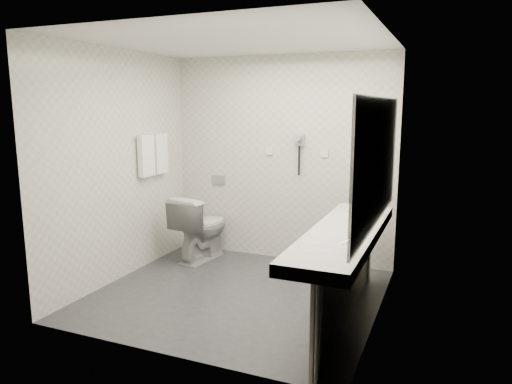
% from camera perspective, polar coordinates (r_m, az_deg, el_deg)
% --- Properties ---
extents(floor, '(2.80, 2.80, 0.00)m').
position_cam_1_polar(floor, '(4.98, -2.31, -12.15)').
color(floor, '#2A2B2F').
rests_on(floor, ground).
extents(ceiling, '(2.80, 2.80, 0.00)m').
position_cam_1_polar(ceiling, '(4.63, -2.55, 17.74)').
color(ceiling, silver).
rests_on(ceiling, wall_back).
extents(wall_back, '(2.80, 0.00, 2.80)m').
position_cam_1_polar(wall_back, '(5.84, 2.99, 3.92)').
color(wall_back, beige).
rests_on(wall_back, floor).
extents(wall_front, '(2.80, 0.00, 2.80)m').
position_cam_1_polar(wall_front, '(3.52, -11.39, -0.56)').
color(wall_front, beige).
rests_on(wall_front, floor).
extents(wall_left, '(0.00, 2.60, 2.60)m').
position_cam_1_polar(wall_left, '(5.38, -16.08, 2.98)').
color(wall_left, beige).
rests_on(wall_left, floor).
extents(wall_right, '(0.00, 2.60, 2.60)m').
position_cam_1_polar(wall_right, '(4.25, 14.95, 1.15)').
color(wall_right, beige).
rests_on(wall_right, floor).
extents(vanity_counter, '(0.55, 2.20, 0.10)m').
position_cam_1_polar(vanity_counter, '(4.20, 10.55, -5.08)').
color(vanity_counter, silver).
rests_on(vanity_counter, floor).
extents(vanity_panel, '(0.03, 2.15, 0.75)m').
position_cam_1_polar(vanity_panel, '(4.32, 10.69, -10.55)').
color(vanity_panel, '#9C9993').
rests_on(vanity_panel, floor).
extents(vanity_post_near, '(0.06, 0.06, 0.75)m').
position_cam_1_polar(vanity_post_near, '(3.39, 7.36, -16.58)').
color(vanity_post_near, silver).
rests_on(vanity_post_near, floor).
extents(vanity_post_far, '(0.06, 0.06, 0.75)m').
position_cam_1_polar(vanity_post_far, '(5.29, 13.39, -6.74)').
color(vanity_post_far, silver).
rests_on(vanity_post_far, floor).
extents(mirror, '(0.02, 2.20, 1.05)m').
position_cam_1_polar(mirror, '(4.03, 14.48, 3.55)').
color(mirror, '#B2BCC6').
rests_on(mirror, wall_right).
extents(basin_near, '(0.40, 0.31, 0.05)m').
position_cam_1_polar(basin_near, '(3.58, 8.35, -7.16)').
color(basin_near, silver).
rests_on(basin_near, vanity_counter).
extents(basin_far, '(0.40, 0.31, 0.05)m').
position_cam_1_polar(basin_far, '(4.81, 12.21, -2.73)').
color(basin_far, silver).
rests_on(basin_far, vanity_counter).
extents(faucet_near, '(0.04, 0.04, 0.15)m').
position_cam_1_polar(faucet_near, '(3.51, 11.49, -6.06)').
color(faucet_near, silver).
rests_on(faucet_near, vanity_counter).
extents(faucet_far, '(0.04, 0.04, 0.15)m').
position_cam_1_polar(faucet_far, '(4.76, 14.56, -1.86)').
color(faucet_far, silver).
rests_on(faucet_far, vanity_counter).
extents(soap_bottle_a, '(0.05, 0.05, 0.10)m').
position_cam_1_polar(soap_bottle_a, '(4.11, 12.06, -4.00)').
color(soap_bottle_a, white).
rests_on(soap_bottle_a, vanity_counter).
extents(soap_bottle_c, '(0.05, 0.05, 0.12)m').
position_cam_1_polar(soap_bottle_c, '(4.17, 12.61, -3.70)').
color(soap_bottle_c, white).
rests_on(soap_bottle_c, vanity_counter).
extents(glass_left, '(0.07, 0.07, 0.11)m').
position_cam_1_polar(glass_left, '(4.39, 12.27, -3.03)').
color(glass_left, silver).
rests_on(glass_left, vanity_counter).
extents(toilet, '(0.56, 0.86, 0.82)m').
position_cam_1_polar(toilet, '(5.95, -6.63, -4.24)').
color(toilet, silver).
rests_on(toilet, floor).
extents(flush_plate, '(0.18, 0.02, 0.12)m').
position_cam_1_polar(flush_plate, '(6.20, -4.50, 1.48)').
color(flush_plate, '#B2B5BA').
rests_on(flush_plate, wall_back).
extents(pedal_bin, '(0.22, 0.22, 0.25)m').
position_cam_1_polar(pedal_bin, '(5.48, 3.94, -8.60)').
color(pedal_bin, '#B2B5BA').
rests_on(pedal_bin, floor).
extents(bin_lid, '(0.18, 0.18, 0.02)m').
position_cam_1_polar(bin_lid, '(5.44, 3.96, -7.27)').
color(bin_lid, '#B2B5BA').
rests_on(bin_lid, pedal_bin).
extents(towel_rail, '(0.02, 0.62, 0.02)m').
position_cam_1_polar(towel_rail, '(5.76, -12.42, 6.60)').
color(towel_rail, silver).
rests_on(towel_rail, wall_left).
extents(towel_near, '(0.07, 0.24, 0.48)m').
position_cam_1_polar(towel_near, '(5.66, -13.06, 4.28)').
color(towel_near, white).
rests_on(towel_near, towel_rail).
extents(towel_far, '(0.07, 0.24, 0.48)m').
position_cam_1_polar(towel_far, '(5.89, -11.47, 4.57)').
color(towel_far, white).
rests_on(towel_far, towel_rail).
extents(dryer_cradle, '(0.10, 0.04, 0.14)m').
position_cam_1_polar(dryer_cradle, '(5.71, 5.29, 6.26)').
color(dryer_cradle, gray).
rests_on(dryer_cradle, wall_back).
extents(dryer_barrel, '(0.08, 0.14, 0.08)m').
position_cam_1_polar(dryer_barrel, '(5.64, 5.08, 6.52)').
color(dryer_barrel, gray).
rests_on(dryer_barrel, dryer_cradle).
extents(dryer_cord, '(0.02, 0.02, 0.35)m').
position_cam_1_polar(dryer_cord, '(5.72, 5.20, 3.75)').
color(dryer_cord, black).
rests_on(dryer_cord, dryer_cradle).
extents(switch_plate_a, '(0.09, 0.02, 0.09)m').
position_cam_1_polar(switch_plate_a, '(5.87, 1.58, 4.94)').
color(switch_plate_a, silver).
rests_on(switch_plate_a, wall_back).
extents(switch_plate_b, '(0.09, 0.02, 0.09)m').
position_cam_1_polar(switch_plate_b, '(5.65, 8.23, 4.63)').
color(switch_plate_b, silver).
rests_on(switch_plate_b, wall_back).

